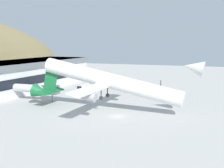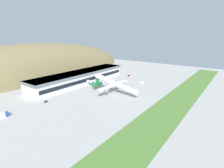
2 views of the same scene
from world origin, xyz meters
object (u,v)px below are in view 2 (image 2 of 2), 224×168
service_car_1 (46,102)px  box_truck (114,81)px  terminal_building (81,77)px  cargo_airplane (115,84)px  jetway_0 (95,82)px  service_car_0 (129,76)px  traffic_cone_0 (117,87)px  fuel_truck (2,115)px  traffic_cone_1 (122,83)px

service_car_1 → box_truck: box_truck is taller
terminal_building → box_truck: (22.68, -25.01, -5.14)m
terminal_building → service_car_1: 57.31m
cargo_airplane → jetway_0: bearing=78.8°
jetway_0 → service_car_0: 56.08m
cargo_airplane → traffic_cone_0: (16.62, 9.29, -7.94)m
traffic_cone_0 → jetway_0: bearing=122.2°
service_car_1 → box_truck: size_ratio=0.53×
jetway_0 → fuel_truck: (-80.50, 0.65, -2.47)m
traffic_cone_0 → terminal_building: bearing=104.5°
cargo_airplane → fuel_truck: cargo_airplane is taller
service_car_0 → jetway_0: bearing=176.3°
fuel_truck → service_car_0: bearing=-1.8°
jetway_0 → traffic_cone_0: size_ratio=28.79×
box_truck → service_car_1: bearing=176.1°
fuel_truck → traffic_cone_1: size_ratio=12.15×
service_car_1 → traffic_cone_0: 65.71m
fuel_truck → box_truck: fuel_truck is taller
terminal_building → jetway_0: (-1.47, -19.98, -2.63)m
service_car_0 → box_truck: box_truck is taller
cargo_airplane → traffic_cone_0: cargo_airplane is taller
service_car_0 → terminal_building: bearing=156.5°
fuel_truck → traffic_cone_0: bearing=-11.4°
traffic_cone_1 → cargo_airplane: bearing=-157.5°
box_truck → traffic_cone_1: 9.45m
terminal_building → service_car_0: 59.60m
cargo_airplane → traffic_cone_1: 34.45m
fuel_truck → service_car_1: bearing=-1.1°
service_car_0 → traffic_cone_0: service_car_0 is taller
terminal_building → box_truck: bearing=-47.8°
terminal_building → cargo_airplane: (-6.84, -47.12, 1.60)m
traffic_cone_0 → traffic_cone_1: (14.35, 3.57, 0.00)m
jetway_0 → terminal_building: bearing=85.8°
terminal_building → traffic_cone_0: size_ratio=190.96×
service_car_1 → traffic_cone_1: service_car_1 is taller
cargo_airplane → terminal_building: bearing=81.7°
cargo_airplane → service_car_1: cargo_airplane is taller
jetway_0 → service_car_0: size_ratio=4.01×
box_truck → jetway_0: bearing=168.2°
jetway_0 → service_car_0: (55.87, -3.62, -3.35)m
terminal_building → service_car_0: terminal_building is taller
service_car_1 → fuel_truck: (-28.53, 0.54, 0.85)m
jetway_0 → cargo_airplane: 28.00m
service_car_1 → traffic_cone_1: 78.88m
traffic_cone_0 → traffic_cone_1: same height
fuel_truck → box_truck: size_ratio=1.00×
jetway_0 → traffic_cone_0: (11.24, -17.85, -3.71)m
fuel_truck → box_truck: (104.65, -5.68, -0.03)m
traffic_cone_1 → fuel_truck: bearing=172.0°
terminal_building → cargo_airplane: bearing=-98.3°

